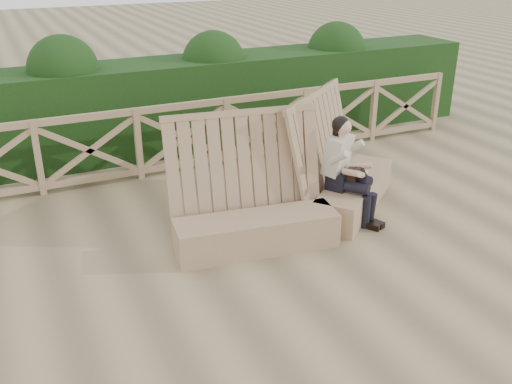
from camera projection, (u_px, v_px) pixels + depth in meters
name	position (u px, v px, depth m)	size (l,w,h in m)	color
ground	(291.00, 278.00, 6.15)	(60.00, 60.00, 0.00)	brown
bench	(305.00, 196.00, 7.18)	(3.56, 1.83, 1.55)	#8B714F
woman	(346.00, 167.00, 7.21)	(0.64, 0.87, 1.36)	black
guardrail	(183.00, 137.00, 8.82)	(10.10, 0.09, 1.10)	#8B6F51
hedge	(160.00, 106.00, 9.73)	(12.00, 1.20, 1.50)	black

